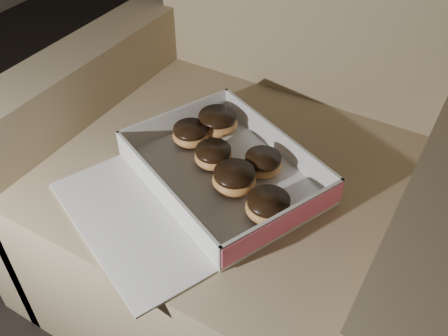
% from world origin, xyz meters
% --- Properties ---
extents(armchair, '(0.93, 0.79, 0.97)m').
position_xyz_m(armchair, '(-0.15, 0.60, 0.31)').
color(armchair, '#8D7D5A').
rests_on(armchair, floor).
extents(bakery_box, '(0.51, 0.54, 0.06)m').
position_xyz_m(bakery_box, '(-0.15, 0.44, 0.45)').
color(bakery_box, silver).
rests_on(bakery_box, armchair).
extents(donut_a, '(0.08, 0.08, 0.04)m').
position_xyz_m(donut_a, '(-0.17, 0.50, 0.46)').
color(donut_a, '#C08243').
rests_on(donut_a, bakery_box).
extents(donut_b, '(0.08, 0.08, 0.04)m').
position_xyz_m(donut_b, '(-0.01, 0.42, 0.46)').
color(donut_b, '#C08243').
rests_on(donut_b, bakery_box).
extents(donut_c, '(0.08, 0.08, 0.04)m').
position_xyz_m(donut_c, '(-0.25, 0.53, 0.46)').
color(donut_c, '#C08243').
rests_on(donut_c, bakery_box).
extents(donut_d, '(0.08, 0.08, 0.04)m').
position_xyz_m(donut_d, '(-0.08, 0.53, 0.46)').
color(donut_d, '#C08243').
rests_on(donut_d, bakery_box).
extents(donut_e, '(0.09, 0.09, 0.04)m').
position_xyz_m(donut_e, '(-0.22, 0.59, 0.47)').
color(donut_e, '#C08243').
rests_on(donut_e, bakery_box).
extents(donut_f, '(0.08, 0.08, 0.04)m').
position_xyz_m(donut_f, '(-0.10, 0.46, 0.47)').
color(donut_f, '#C08243').
rests_on(donut_f, bakery_box).
extents(crumb_a, '(0.01, 0.01, 0.00)m').
position_xyz_m(crumb_a, '(-0.06, 0.32, 0.44)').
color(crumb_a, black).
rests_on(crumb_a, bakery_box).
extents(crumb_b, '(0.01, 0.01, 0.00)m').
position_xyz_m(crumb_b, '(-0.01, 0.38, 0.44)').
color(crumb_b, black).
rests_on(crumb_b, bakery_box).
extents(crumb_c, '(0.01, 0.01, 0.00)m').
position_xyz_m(crumb_c, '(-0.09, 0.44, 0.44)').
color(crumb_c, black).
rests_on(crumb_c, bakery_box).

